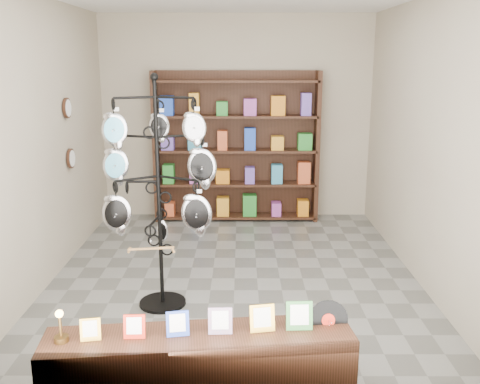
# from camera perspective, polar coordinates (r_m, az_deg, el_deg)

# --- Properties ---
(ground) EXTENTS (5.00, 5.00, 0.00)m
(ground) POSITION_cam_1_polar(r_m,az_deg,el_deg) (5.99, -0.58, -9.19)
(ground) COLOR slate
(ground) RESTS_ON ground
(room_envelope) EXTENTS (5.00, 5.00, 5.00)m
(room_envelope) POSITION_cam_1_polar(r_m,az_deg,el_deg) (5.53, -0.63, 8.73)
(room_envelope) COLOR #ABA389
(room_envelope) RESTS_ON ground
(display_tree) EXTENTS (1.15, 0.99, 2.24)m
(display_tree) POSITION_cam_1_polar(r_m,az_deg,el_deg) (5.04, -8.74, 1.64)
(display_tree) COLOR black
(display_tree) RESTS_ON ground
(front_shelf) EXTENTS (2.16, 0.66, 0.75)m
(front_shelf) POSITION_cam_1_polar(r_m,az_deg,el_deg) (3.94, -4.29, -18.18)
(front_shelf) COLOR black
(front_shelf) RESTS_ON ground
(back_shelving) EXTENTS (2.42, 0.36, 2.20)m
(back_shelving) POSITION_cam_1_polar(r_m,az_deg,el_deg) (7.91, -0.40, 4.33)
(back_shelving) COLOR black
(back_shelving) RESTS_ON ground
(wall_clocks) EXTENTS (0.03, 0.24, 0.84)m
(wall_clocks) POSITION_cam_1_polar(r_m,az_deg,el_deg) (6.68, -17.78, 5.96)
(wall_clocks) COLOR black
(wall_clocks) RESTS_ON ground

